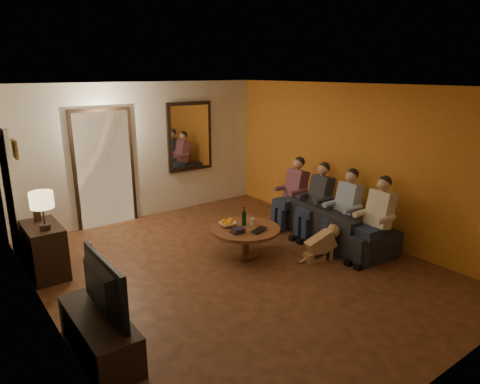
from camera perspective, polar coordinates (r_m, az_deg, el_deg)
floor at (r=6.36m, az=-0.57°, el=-10.19°), size 5.00×6.00×0.01m
ceiling at (r=5.71m, az=-0.64°, el=13.94°), size 5.00×6.00×0.01m
back_wall at (r=8.46m, az=-12.70°, el=5.31°), size 5.00×0.02×2.60m
front_wall at (r=4.01m, az=25.74°, el=-7.61°), size 5.00×0.02×2.60m
left_wall at (r=4.93m, az=-24.85°, el=-3.27°), size 0.02×6.00×2.60m
right_wall at (r=7.61m, az=14.85°, el=4.02°), size 0.02×6.00×2.60m
orange_accent at (r=7.60m, az=14.80°, el=4.01°), size 0.01×6.00×2.60m
kitchen_doorway at (r=8.20m, az=-17.63°, el=2.85°), size 1.00×0.06×2.10m
door_trim at (r=8.20m, az=-17.60°, el=2.84°), size 1.12×0.04×2.22m
fridge_glimpse at (r=8.32m, az=-15.94°, el=2.10°), size 0.45×0.03×1.70m
mirror_frame at (r=8.84m, az=-6.72°, el=7.35°), size 1.00×0.05×1.40m
mirror_glass at (r=8.81m, az=-6.62°, el=7.32°), size 0.86×0.02×1.26m
white_door at (r=7.20m, az=-28.26°, el=-0.32°), size 0.06×0.85×2.04m
framed_art at (r=6.06m, az=-27.85°, el=5.09°), size 0.03×0.28×0.24m
art_canvas at (r=6.06m, az=-27.71°, el=5.11°), size 0.01×0.22×0.18m
dresser at (r=6.64m, az=-24.58°, el=-7.05°), size 0.45×0.83×0.74m
table_lamp at (r=6.23m, az=-24.80°, el=-2.28°), size 0.30×0.30×0.54m
flower_vase at (r=6.66m, az=-25.57°, el=-1.72°), size 0.14×0.14×0.44m
tv_stand at (r=4.79m, az=-18.24°, el=-17.55°), size 0.45×1.30×0.43m
tv at (r=4.53m, az=-18.81°, el=-12.05°), size 1.04×0.14×0.60m
sofa at (r=7.43m, az=12.43°, el=-3.95°), size 2.28×1.15×0.64m
person_a at (r=6.75m, az=17.75°, el=-3.88°), size 0.60×0.40×1.20m
person_b at (r=7.09m, az=13.84°, el=-2.62°), size 0.60×0.40×1.20m
person_c at (r=7.46m, az=10.32°, el=-1.48°), size 0.60×0.40×1.20m
person_d at (r=7.86m, az=7.15°, el=-0.45°), size 0.60×0.40×1.20m
dog at (r=6.63m, az=10.71°, el=-6.68°), size 0.60×0.36×0.56m
coffee_table at (r=6.72m, az=0.70°, el=-6.58°), size 1.32×1.32×0.45m
bowl at (r=6.70m, az=-1.67°, el=-4.32°), size 0.26×0.26×0.06m
oranges at (r=6.67m, az=-1.67°, el=-3.77°), size 0.20×0.20×0.08m
wine_bottle at (r=6.69m, az=0.53°, el=-3.21°), size 0.07×0.07×0.31m
wine_glass at (r=6.76m, az=1.67°, el=-3.95°), size 0.06×0.06×0.10m
book_stack at (r=6.43m, az=-0.32°, el=-5.16°), size 0.20×0.15×0.07m
laptop at (r=6.49m, az=2.92°, el=-5.19°), size 0.38×0.32×0.03m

